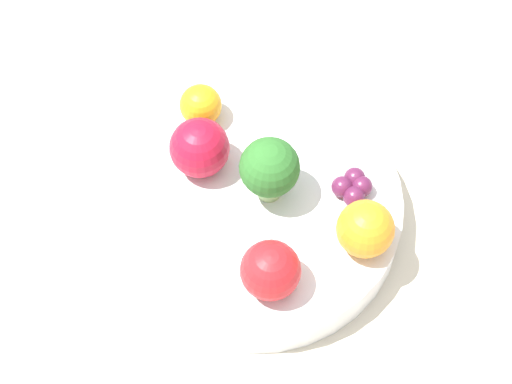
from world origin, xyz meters
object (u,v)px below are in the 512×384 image
object	(u,v)px
orange_front	(365,229)
orange_back	(201,105)
apple_green	(270,270)
grape_cluster	(353,186)
apple_red	(199,148)
bowl	(256,209)
broccoli	(270,169)

from	to	relation	value
orange_front	orange_back	bearing A→B (deg)	-40.13
apple_green	grape_cluster	world-z (taller)	apple_green
apple_red	grape_cluster	distance (m)	0.13
orange_back	grape_cluster	size ratio (longest dim) A/B	1.07
apple_green	orange_front	distance (m)	0.09
orange_back	apple_red	bearing A→B (deg)	94.23
bowl	orange_front	xyz separation A→B (m)	(-0.09, 0.04, 0.04)
apple_red	grape_cluster	world-z (taller)	apple_red
broccoli	orange_back	bearing A→B (deg)	-49.78
apple_green	orange_back	bearing A→B (deg)	-66.96
broccoli	orange_front	world-z (taller)	broccoli
broccoli	apple_red	xyz separation A→B (m)	(0.06, -0.03, -0.01)
apple_red	apple_green	xyz separation A→B (m)	(-0.07, 0.11, -0.00)
broccoli	apple_green	size ratio (longest dim) A/B	1.33
apple_red	orange_back	distance (m)	0.05
broccoli	grape_cluster	distance (m)	0.08
grape_cluster	orange_back	bearing A→B (deg)	-27.97
apple_green	orange_front	xyz separation A→B (m)	(-0.07, -0.04, -0.00)
orange_back	apple_green	bearing A→B (deg)	113.04
bowl	broccoli	world-z (taller)	broccoli
apple_red	orange_back	world-z (taller)	apple_red
bowl	orange_back	bearing A→B (deg)	-56.98
bowl	grape_cluster	distance (m)	0.09
broccoli	orange_back	xyz separation A→B (m)	(0.06, -0.08, -0.02)
broccoli	apple_red	world-z (taller)	broccoli
bowl	orange_front	size ratio (longest dim) A/B	5.28
apple_green	grape_cluster	size ratio (longest dim) A/B	1.38
orange_front	apple_green	bearing A→B (deg)	28.81
bowl	apple_red	xyz separation A→B (m)	(0.05, -0.03, 0.04)
bowl	orange_back	xyz separation A→B (m)	(0.05, -0.08, 0.04)
broccoli	grape_cluster	xyz separation A→B (m)	(-0.07, -0.00, -0.03)
bowl	apple_red	size ratio (longest dim) A/B	4.86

